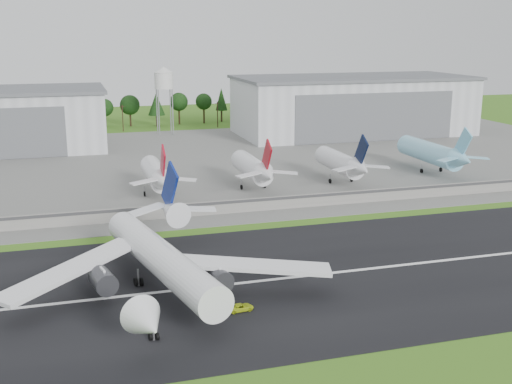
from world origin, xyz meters
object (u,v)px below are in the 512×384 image
object	(u,v)px
parked_jet_navy	(343,163)
parked_jet_red_b	(255,169)
main_airliner	(162,267)
parked_jet_skyblue	(435,153)
ground_vehicle	(241,307)
parked_jet_red_a	(157,175)

from	to	relation	value
parked_jet_navy	parked_jet_red_b	bearing A→B (deg)	179.99
main_airliner	parked_jet_skyblue	xyz separation A→B (m)	(97.29, 72.04, 1.65)
ground_vehicle	parked_jet_skyblue	distance (m)	119.75
main_airliner	parked_jet_red_b	bearing A→B (deg)	-130.84
main_airliner	ground_vehicle	world-z (taller)	main_airliner
main_airliner	ground_vehicle	distance (m)	16.13
ground_vehicle	parked_jet_navy	world-z (taller)	parked_jet_navy
parked_jet_skyblue	parked_jet_red_b	bearing A→B (deg)	-175.29
main_airliner	ground_vehicle	xyz separation A→B (m)	(11.12, -10.90, -4.20)
ground_vehicle	parked_jet_navy	distance (m)	94.08
main_airliner	parked_jet_navy	xyz separation A→B (m)	(63.58, 67.00, 1.38)
ground_vehicle	parked_jet_red_a	xyz separation A→B (m)	(-2.56, 77.90, 5.51)
ground_vehicle	parked_jet_red_a	bearing A→B (deg)	-4.29
main_airliner	parked_jet_navy	world-z (taller)	main_airliner
main_airliner	parked_jet_skyblue	distance (m)	121.07
parked_jet_red_a	parked_jet_skyblue	distance (m)	88.88
parked_jet_red_b	main_airliner	bearing A→B (deg)	-118.37
parked_jet_red_a	main_airliner	bearing A→B (deg)	-97.28
parked_jet_red_a	parked_jet_navy	world-z (taller)	parked_jet_navy
main_airliner	parked_jet_red_b	size ratio (longest dim) A/B	1.88
parked_jet_navy	parked_jet_skyblue	world-z (taller)	parked_jet_skyblue
ground_vehicle	main_airliner	bearing A→B (deg)	39.40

